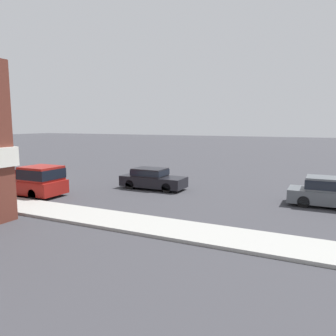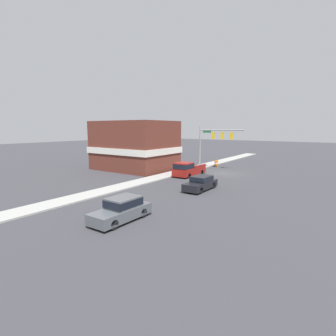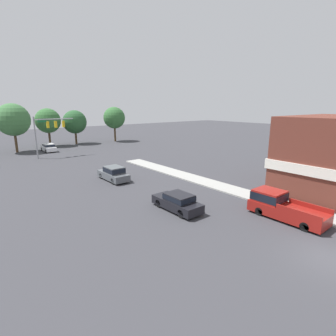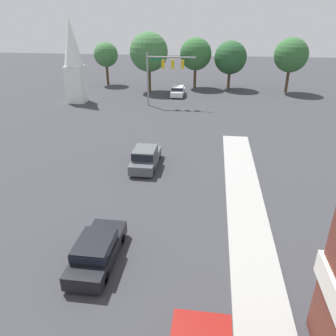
# 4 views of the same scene
# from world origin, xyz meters

# --- Properties ---
(ground_plane) EXTENTS (200.00, 200.00, 0.00)m
(ground_plane) POSITION_xyz_m (0.00, 0.00, 0.00)
(ground_plane) COLOR #38383D
(car_lead) EXTENTS (1.79, 4.59, 1.45)m
(car_lead) POSITION_xyz_m (-1.95, 10.79, 0.76)
(car_lead) COLOR black
(car_lead) RESTS_ON ground
(car_second_ahead) EXTENTS (1.83, 4.62, 1.64)m
(car_second_ahead) POSITION_xyz_m (-1.77, 22.09, 0.85)
(car_second_ahead) COLOR black
(car_second_ahead) RESTS_ON ground
(pickup_truck_parked) EXTENTS (2.07, 5.60, 1.92)m
(pickup_truck_parked) POSITION_xyz_m (3.27, 4.78, 0.94)
(pickup_truck_parked) COLOR black
(pickup_truck_parked) RESTS_ON ground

